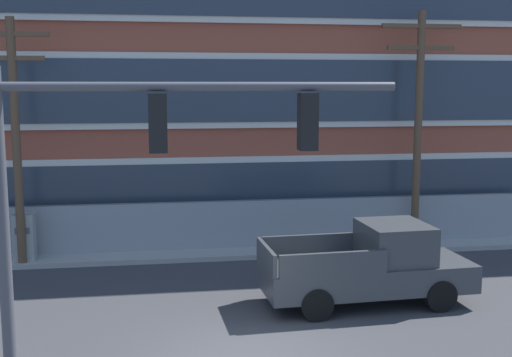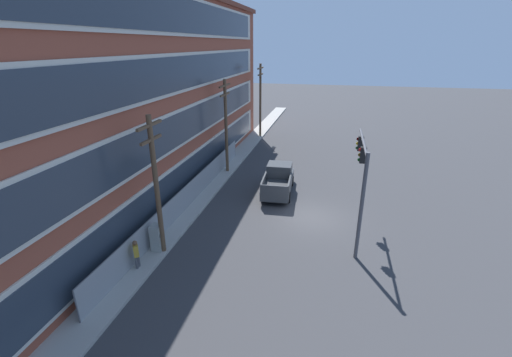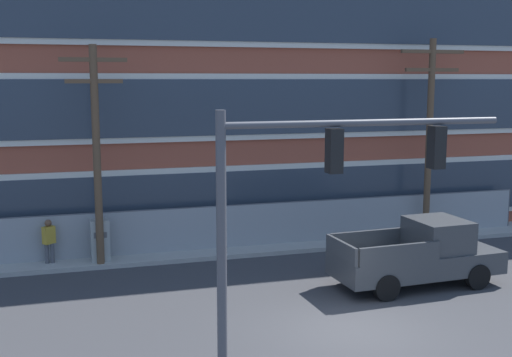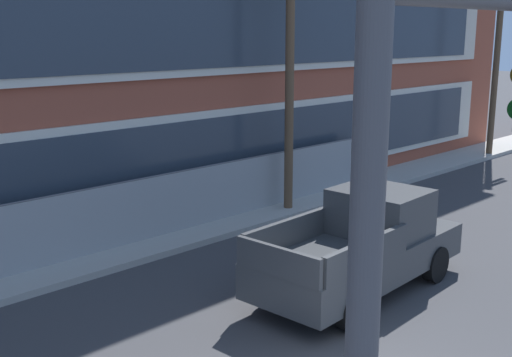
% 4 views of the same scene
% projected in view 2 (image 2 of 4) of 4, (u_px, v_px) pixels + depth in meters
% --- Properties ---
extents(ground_plane, '(160.00, 160.00, 0.00)m').
position_uv_depth(ground_plane, '(312.00, 217.00, 22.51)').
color(ground_plane, '#38383A').
extents(sidewalk_building_side, '(80.00, 1.83, 0.16)m').
position_uv_depth(sidewalk_building_side, '(194.00, 204.00, 24.18)').
color(sidewalk_building_side, '#9E9B93').
rests_on(sidewalk_building_side, ground).
extents(brick_mill_building, '(51.37, 10.47, 14.32)m').
position_uv_depth(brick_mill_building, '(73.00, 108.00, 20.03)').
color(brick_mill_building, brown).
rests_on(brick_mill_building, ground).
extents(chain_link_fence, '(22.78, 0.06, 1.78)m').
position_uv_depth(chain_link_fence, '(190.00, 194.00, 23.84)').
color(chain_link_fence, gray).
rests_on(chain_link_fence, ground).
extents(traffic_signal_mast, '(6.18, 0.43, 5.86)m').
position_uv_depth(traffic_signal_mast, '(362.00, 172.00, 18.43)').
color(traffic_signal_mast, '#4C4C51').
rests_on(traffic_signal_mast, ground).
extents(pickup_truck_dark_grey, '(5.48, 2.29, 2.08)m').
position_uv_depth(pickup_truck_dark_grey, '(279.00, 180.00, 26.05)').
color(pickup_truck_dark_grey, '#383A3D').
rests_on(pickup_truck_dark_grey, ground).
extents(utility_pole_near_corner, '(2.20, 0.26, 7.57)m').
position_uv_depth(utility_pole_near_corner, '(156.00, 182.00, 17.18)').
color(utility_pole_near_corner, brown).
rests_on(utility_pole_near_corner, ground).
extents(utility_pole_midblock, '(2.71, 0.26, 8.00)m').
position_uv_depth(utility_pole_midblock, '(226.00, 122.00, 28.79)').
color(utility_pole_midblock, brown).
rests_on(utility_pole_midblock, ground).
extents(utility_pole_far_east, '(2.77, 0.26, 8.57)m').
position_uv_depth(utility_pole_far_east, '(260.00, 97.00, 40.17)').
color(utility_pole_far_east, brown).
rests_on(utility_pole_far_east, ground).
extents(electrical_cabinet, '(0.64, 0.57, 1.63)m').
position_uv_depth(electrical_cabinet, '(157.00, 239.00, 18.50)').
color(electrical_cabinet, '#939993').
rests_on(electrical_cabinet, ground).
extents(pedestrian_near_cabinet, '(0.46, 0.43, 1.69)m').
position_uv_depth(pedestrian_near_cabinet, '(136.00, 253.00, 16.94)').
color(pedestrian_near_cabinet, '#4C4C51').
rests_on(pedestrian_near_cabinet, ground).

